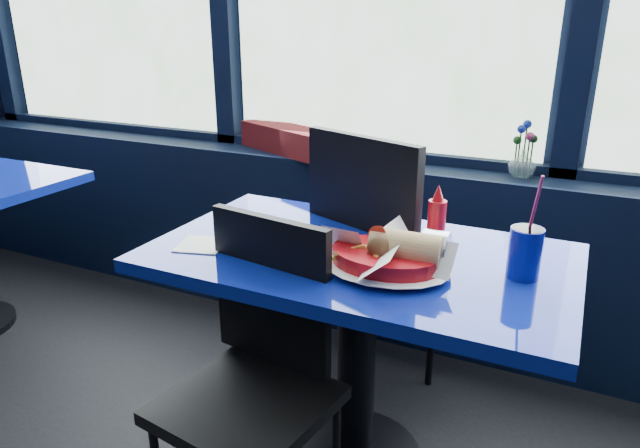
{
  "coord_description": "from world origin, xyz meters",
  "views": [
    {
      "loc": [
        0.85,
        0.58,
        1.39
      ],
      "look_at": [
        0.18,
        1.98,
        0.82
      ],
      "focal_mm": 32.0,
      "sensor_mm": 36.0,
      "label": 1
    }
  ],
  "objects_px": {
    "ketchup_bottle": "(436,221)",
    "chair_near_back": "(360,254)",
    "near_table": "(358,308)",
    "planter_box": "(291,140)",
    "chair_near_front": "(257,362)",
    "flower_vase": "(522,161)",
    "food_basket": "(389,256)",
    "soda_cup": "(525,252)"
  },
  "relations": [
    {
      "from": "chair_near_front",
      "to": "chair_near_back",
      "type": "bearing_deg",
      "value": 93.66
    },
    {
      "from": "chair_near_back",
      "to": "ketchup_bottle",
      "type": "bearing_deg",
      "value": 168.03
    },
    {
      "from": "near_table",
      "to": "planter_box",
      "type": "relative_size",
      "value": 2.02
    },
    {
      "from": "food_basket",
      "to": "planter_box",
      "type": "bearing_deg",
      "value": 154.24
    },
    {
      "from": "ketchup_bottle",
      "to": "soda_cup",
      "type": "height_order",
      "value": "soda_cup"
    },
    {
      "from": "near_table",
      "to": "food_basket",
      "type": "distance_m",
      "value": 0.27
    },
    {
      "from": "flower_vase",
      "to": "planter_box",
      "type": "bearing_deg",
      "value": -179.67
    },
    {
      "from": "near_table",
      "to": "chair_near_back",
      "type": "bearing_deg",
      "value": 110.69
    },
    {
      "from": "chair_near_front",
      "to": "food_basket",
      "type": "distance_m",
      "value": 0.46
    },
    {
      "from": "chair_near_front",
      "to": "food_basket",
      "type": "height_order",
      "value": "chair_near_front"
    },
    {
      "from": "near_table",
      "to": "planter_box",
      "type": "height_order",
      "value": "planter_box"
    },
    {
      "from": "ketchup_bottle",
      "to": "chair_near_back",
      "type": "bearing_deg",
      "value": 146.96
    },
    {
      "from": "soda_cup",
      "to": "flower_vase",
      "type": "bearing_deg",
      "value": 97.8
    },
    {
      "from": "ketchup_bottle",
      "to": "planter_box",
      "type": "bearing_deg",
      "value": 139.7
    },
    {
      "from": "food_basket",
      "to": "flower_vase",
      "type": "bearing_deg",
      "value": 101.16
    },
    {
      "from": "food_basket",
      "to": "chair_near_back",
      "type": "bearing_deg",
      "value": 144.39
    },
    {
      "from": "near_table",
      "to": "soda_cup",
      "type": "bearing_deg",
      "value": 3.19
    },
    {
      "from": "chair_near_back",
      "to": "food_basket",
      "type": "distance_m",
      "value": 0.5
    },
    {
      "from": "planter_box",
      "to": "food_basket",
      "type": "bearing_deg",
      "value": -25.62
    },
    {
      "from": "planter_box",
      "to": "ketchup_bottle",
      "type": "height_order",
      "value": "ketchup_bottle"
    },
    {
      "from": "near_table",
      "to": "planter_box",
      "type": "distance_m",
      "value": 1.13
    },
    {
      "from": "planter_box",
      "to": "food_basket",
      "type": "xyz_separation_m",
      "value": [
        0.8,
        -0.94,
        -0.07
      ]
    },
    {
      "from": "chair_near_front",
      "to": "flower_vase",
      "type": "relative_size",
      "value": 4.01
    },
    {
      "from": "chair_near_front",
      "to": "ketchup_bottle",
      "type": "relative_size",
      "value": 4.53
    },
    {
      "from": "near_table",
      "to": "planter_box",
      "type": "xyz_separation_m",
      "value": [
        -0.68,
        0.85,
        0.29
      ]
    },
    {
      "from": "flower_vase",
      "to": "soda_cup",
      "type": "distance_m",
      "value": 0.84
    },
    {
      "from": "flower_vase",
      "to": "soda_cup",
      "type": "height_order",
      "value": "soda_cup"
    },
    {
      "from": "chair_near_front",
      "to": "food_basket",
      "type": "xyz_separation_m",
      "value": [
        0.29,
        0.22,
        0.28
      ]
    },
    {
      "from": "chair_near_back",
      "to": "food_basket",
      "type": "relative_size",
      "value": 2.68
    },
    {
      "from": "chair_near_back",
      "to": "ketchup_bottle",
      "type": "relative_size",
      "value": 5.33
    },
    {
      "from": "chair_near_front",
      "to": "planter_box",
      "type": "xyz_separation_m",
      "value": [
        -0.52,
        1.16,
        0.35
      ]
    },
    {
      "from": "planter_box",
      "to": "food_basket",
      "type": "distance_m",
      "value": 1.24
    },
    {
      "from": "chair_near_back",
      "to": "ketchup_bottle",
      "type": "xyz_separation_m",
      "value": [
        0.31,
        -0.2,
        0.23
      ]
    },
    {
      "from": "chair_near_front",
      "to": "planter_box",
      "type": "distance_m",
      "value": 1.32
    },
    {
      "from": "chair_near_back",
      "to": "flower_vase",
      "type": "distance_m",
      "value": 0.76
    },
    {
      "from": "chair_near_front",
      "to": "flower_vase",
      "type": "distance_m",
      "value": 1.32
    },
    {
      "from": "chair_near_front",
      "to": "chair_near_back",
      "type": "xyz_separation_m",
      "value": [
        0.05,
        0.62,
        0.09
      ]
    },
    {
      "from": "near_table",
      "to": "soda_cup",
      "type": "xyz_separation_m",
      "value": [
        0.45,
        0.02,
        0.25
      ]
    },
    {
      "from": "chair_near_back",
      "to": "soda_cup",
      "type": "distance_m",
      "value": 0.67
    },
    {
      "from": "planter_box",
      "to": "food_basket",
      "type": "height_order",
      "value": "planter_box"
    },
    {
      "from": "near_table",
      "to": "planter_box",
      "type": "bearing_deg",
      "value": 128.64
    },
    {
      "from": "near_table",
      "to": "soda_cup",
      "type": "relative_size",
      "value": 4.23
    }
  ]
}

